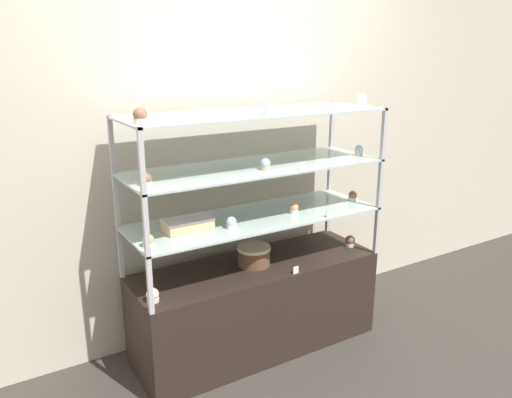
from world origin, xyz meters
TOP-DOWN VIEW (x-y plane):
  - ground_plane at (0.00, 0.00)m, footprint 20.00×20.00m
  - back_wall at (0.00, 0.40)m, footprint 8.00×0.05m
  - display_base at (0.00, 0.00)m, footprint 1.51×0.51m
  - display_riser_lower at (0.00, 0.00)m, footprint 1.51×0.51m
  - display_riser_middle at (0.00, 0.00)m, footprint 1.51×0.51m
  - display_riser_upper at (0.00, 0.00)m, footprint 1.51×0.51m
  - layer_cake_centerpiece at (-0.02, 0.00)m, footprint 0.20×0.20m
  - sheet_cake_frosted at (-0.44, -0.01)m, footprint 0.26×0.15m
  - cupcake_0 at (-0.70, -0.13)m, footprint 0.07×0.07m
  - cupcake_1 at (0.68, -0.07)m, footprint 0.07×0.07m
  - price_tag_0 at (0.13, -0.23)m, footprint 0.04×0.00m
  - cupcake_2 at (-0.70, -0.13)m, footprint 0.06×0.06m
  - cupcake_3 at (-0.22, -0.11)m, footprint 0.06×0.06m
  - cupcake_4 at (0.22, -0.07)m, footprint 0.06×0.06m
  - cupcake_5 at (0.70, -0.05)m, footprint 0.06×0.06m
  - price_tag_1 at (0.36, -0.23)m, footprint 0.04×0.00m
  - cupcake_6 at (-0.68, -0.10)m, footprint 0.05×0.05m
  - cupcake_7 at (-0.01, -0.12)m, footprint 0.05×0.05m
  - cupcake_8 at (0.71, -0.08)m, footprint 0.05×0.05m
  - price_tag_2 at (0.15, -0.23)m, footprint 0.04×0.00m
  - cupcake_9 at (-0.70, -0.13)m, footprint 0.06×0.06m
  - cupcake_10 at (0.00, -0.14)m, footprint 0.06×0.06m
  - cupcake_11 at (0.70, -0.08)m, footprint 0.06×0.06m
  - price_tag_3 at (0.19, -0.23)m, footprint 0.04×0.00m

SIDE VIEW (x-z plane):
  - ground_plane at x=0.00m, z-range 0.00..0.00m
  - display_base at x=0.00m, z-range 0.00..0.56m
  - price_tag_0 at x=0.13m, z-range 0.56..0.60m
  - cupcake_0 at x=-0.70m, z-range 0.56..0.63m
  - cupcake_1 at x=0.68m, z-range 0.56..0.63m
  - layer_cake_centerpiece at x=-0.02m, z-range 0.56..0.68m
  - display_riser_lower at x=0.00m, z-range 0.69..1.00m
  - price_tag_1 at x=0.36m, z-range 0.86..0.91m
  - cupcake_2 at x=-0.70m, z-range 0.86..0.93m
  - cupcake_3 at x=-0.22m, z-range 0.86..0.93m
  - cupcake_4 at x=0.22m, z-range 0.86..0.93m
  - cupcake_5 at x=0.70m, z-range 0.86..0.93m
  - sheet_cake_frosted at x=-0.44m, z-range 0.86..0.93m
  - display_riser_middle at x=0.00m, z-range 1.00..1.30m
  - price_tag_2 at x=0.15m, z-range 1.17..1.21m
  - cupcake_6 at x=-0.68m, z-range 1.17..1.23m
  - cupcake_7 at x=-0.01m, z-range 1.17..1.23m
  - cupcake_8 at x=0.71m, z-range 1.17..1.23m
  - back_wall at x=0.00m, z-range 0.00..2.60m
  - display_riser_upper at x=0.00m, z-range 1.30..1.61m
  - price_tag_3 at x=0.19m, z-range 1.47..1.52m
  - cupcake_9 at x=-0.70m, z-range 1.47..1.55m
  - cupcake_10 at x=0.00m, z-range 1.47..1.55m
  - cupcake_11 at x=0.70m, z-range 1.47..1.55m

